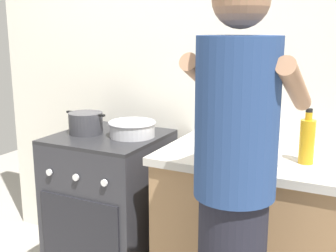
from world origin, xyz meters
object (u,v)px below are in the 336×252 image
at_px(stove_range, 111,207).
at_px(person, 234,204).
at_px(spice_bottle, 251,148).
at_px(mixing_bowl, 132,128).
at_px(pot, 86,123).
at_px(oil_bottle, 307,140).
at_px(utensil_crock, 232,122).

height_order(stove_range, person, person).
distance_m(stove_range, spice_bottle, 1.00).
height_order(mixing_bowl, spice_bottle, spice_bottle).
relative_size(mixing_bowl, spice_bottle, 2.85).
xyz_separation_m(stove_range, pot, (-0.14, -0.02, 0.51)).
height_order(stove_range, oil_bottle, oil_bottle).
bearing_deg(pot, oil_bottle, -0.57).
height_order(pot, oil_bottle, oil_bottle).
bearing_deg(spice_bottle, person, -81.19).
xyz_separation_m(utensil_crock, oil_bottle, (0.43, -0.23, 0.00)).
distance_m(mixing_bowl, spice_bottle, 0.73).
xyz_separation_m(pot, mixing_bowl, (0.28, 0.06, -0.01)).
relative_size(pot, spice_bottle, 2.76).
bearing_deg(mixing_bowl, oil_bottle, -4.22).
distance_m(pot, person, 1.20).
relative_size(spice_bottle, person, 0.06).
distance_m(stove_range, utensil_crock, 0.90).
height_order(stove_range, spice_bottle, spice_bottle).
bearing_deg(utensil_crock, person, -70.61).
distance_m(stove_range, pot, 0.53).
relative_size(utensil_crock, oil_bottle, 1.32).
bearing_deg(oil_bottle, spice_bottle, -174.02).
xyz_separation_m(spice_bottle, oil_bottle, (0.25, 0.03, 0.06)).
relative_size(mixing_bowl, oil_bottle, 1.08).
bearing_deg(spice_bottle, oil_bottle, 5.98).
height_order(utensil_crock, spice_bottle, utensil_crock).
bearing_deg(pot, utensil_crock, 15.01).
bearing_deg(spice_bottle, mixing_bowl, 172.30).
bearing_deg(utensil_crock, stove_range, -163.87).
relative_size(stove_range, spice_bottle, 9.37).
relative_size(stove_range, mixing_bowl, 3.29).
bearing_deg(pot, stove_range, 9.45).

